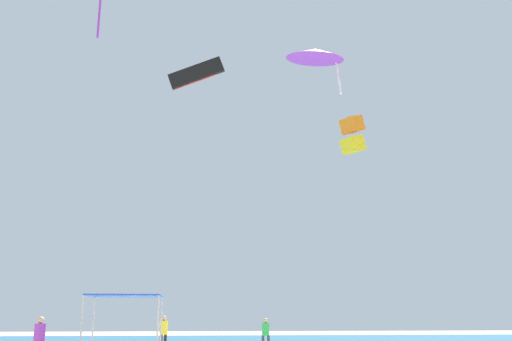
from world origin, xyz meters
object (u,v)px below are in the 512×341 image
person_near_tent (39,336)px  person_leftmost (164,330)px  kite_delta_purple (315,54)px  kite_box_orange (353,135)px  canopy_tent (125,299)px  person_central (266,331)px  kite_parafoil_black (196,73)px

person_near_tent → person_leftmost: (4.22, 9.09, 0.04)m
person_near_tent → person_leftmost: 10.02m
kite_delta_purple → kite_box_orange: bearing=-129.5°
canopy_tent → kite_delta_purple: bearing=40.0°
canopy_tent → person_leftmost: canopy_tent is taller
person_near_tent → canopy_tent: bearing=73.4°
canopy_tent → person_leftmost: size_ratio=1.62×
person_central → person_leftmost: bearing=10.1°
person_leftmost → kite_delta_purple: (9.07, 1.00, 17.39)m
person_central → kite_parafoil_black: kite_parafoil_black is taller
person_near_tent → kite_box_orange: bearing=96.0°
person_near_tent → kite_delta_purple: (13.29, 10.08, 17.42)m
kite_delta_purple → kite_parafoil_black: (-7.77, 12.87, 4.08)m
person_leftmost → person_central: 5.54m
person_near_tent → kite_box_orange: 32.04m
person_leftmost → kite_box_orange: (14.56, 11.68, 15.54)m
person_near_tent → kite_box_orange: size_ratio=0.52×
kite_delta_purple → kite_box_orange: 12.15m
kite_delta_purple → person_near_tent: bearing=24.8°
person_central → kite_box_orange: kite_box_orange is taller
kite_parafoil_black → kite_delta_purple: bearing=130.7°
canopy_tent → kite_parafoil_black: bearing=83.2°
person_central → kite_parafoil_black: bearing=-57.5°
canopy_tent → person_central: size_ratio=1.74×
kite_delta_purple → kite_box_orange: size_ratio=1.35×
person_leftmost → kite_box_orange: size_ratio=0.53×
person_near_tent → person_central: bearing=89.2°
person_central → kite_box_orange: (9.05, 12.29, 15.61)m
canopy_tent → kite_parafoil_black: (2.57, 21.56, 20.06)m
canopy_tent → person_central: bearing=46.3°
canopy_tent → person_central: 9.92m
canopy_tent → person_near_tent: (-2.95, -1.39, -1.44)m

